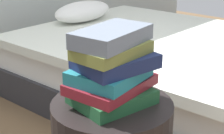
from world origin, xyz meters
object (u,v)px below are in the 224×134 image
at_px(book_maroon, 111,84).
at_px(book_navy, 116,61).
at_px(book_forest, 112,96).
at_px(book_olive, 112,50).
at_px(bed, 163,68).
at_px(book_slate, 110,36).
at_px(book_teal, 109,74).

bearing_deg(book_maroon, book_navy, -81.04).
bearing_deg(book_forest, book_olive, -120.12).
xyz_separation_m(bed, book_forest, (-1.17, -0.57, 0.37)).
relative_size(book_olive, book_slate, 0.94).
relative_size(bed, book_maroon, 7.20).
height_order(book_forest, book_teal, book_teal).
height_order(book_maroon, book_slate, book_slate).
relative_size(book_forest, book_navy, 1.02).
xyz_separation_m(book_teal, book_slate, (-0.00, -0.01, 0.13)).
bearing_deg(book_navy, book_maroon, 113.08).
xyz_separation_m(bed, book_maroon, (-1.16, -0.57, 0.41)).
bearing_deg(book_slate, book_navy, -41.08).
height_order(book_teal, book_slate, book_slate).
bearing_deg(book_slate, book_olive, -108.16).
xyz_separation_m(bed, book_slate, (-1.17, -0.57, 0.58)).
bearing_deg(book_olive, book_slate, 77.98).
bearing_deg(book_olive, book_teal, 77.80).
bearing_deg(book_teal, book_slate, -109.06).
relative_size(book_maroon, book_teal, 1.16).
relative_size(bed, book_forest, 8.14).
bearing_deg(book_slate, book_maroon, 20.73).
height_order(book_maroon, book_teal, book_teal).
bearing_deg(book_forest, book_slate, -159.20).
bearing_deg(book_slate, book_forest, 3.88).
relative_size(bed, book_olive, 8.22).
distance_m(book_teal, book_slate, 0.13).
xyz_separation_m(book_maroon, book_navy, (0.00, -0.02, 0.09)).
xyz_separation_m(book_navy, book_slate, (-0.01, 0.01, 0.09)).
bearing_deg(book_olive, book_navy, 2.92).
xyz_separation_m(bed, book_navy, (-1.16, -0.58, 0.49)).
relative_size(book_teal, book_navy, 1.00).
distance_m(book_olive, book_slate, 0.05).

